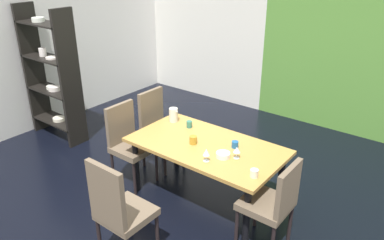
{
  "coord_description": "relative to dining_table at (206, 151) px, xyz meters",
  "views": [
    {
      "loc": [
        2.67,
        -2.77,
        2.65
      ],
      "look_at": [
        0.22,
        0.38,
        0.85
      ],
      "focal_mm": 35.0,
      "sensor_mm": 36.0,
      "label": 1
    }
  ],
  "objects": [
    {
      "name": "cup_rear",
      "position": [
        0.29,
        0.13,
        0.12
      ],
      "size": [
        0.07,
        0.07,
        0.07
      ],
      "primitive_type": "cylinder",
      "color": "#1E5992",
      "rests_on": "dining_table"
    },
    {
      "name": "chair_right_near",
      "position": [
        0.97,
        -0.27,
        -0.09
      ],
      "size": [
        0.44,
        0.44,
        0.95
      ],
      "rotation": [
        0.0,
        0.0,
        1.57
      ],
      "color": "brown",
      "rests_on": "ground_plane"
    },
    {
      "name": "cup_front",
      "position": [
        -0.12,
        -0.08,
        0.13
      ],
      "size": [
        0.08,
        0.08,
        0.09
      ],
      "primitive_type": "cylinder",
      "color": "#AF8325",
      "rests_on": "dining_table"
    },
    {
      "name": "back_panel_interior",
      "position": [
        -2.11,
        2.82,
        0.77
      ],
      "size": [
        2.61,
        0.1,
        2.8
      ],
      "primitive_type": "cube",
      "color": "white",
      "rests_on": "ground_plane"
    },
    {
      "name": "chair_left_far",
      "position": [
        -0.97,
        0.27,
        -0.06
      ],
      "size": [
        0.45,
        0.44,
        1.02
      ],
      "rotation": [
        0.0,
        0.0,
        -1.57
      ],
      "color": "brown",
      "rests_on": "ground_plane"
    },
    {
      "name": "cup_near_window",
      "position": [
        0.74,
        -0.25,
        0.12
      ],
      "size": [
        0.08,
        0.08,
        0.08
      ],
      "primitive_type": "cylinder",
      "color": "white",
      "rests_on": "dining_table"
    },
    {
      "name": "chair_head_near",
      "position": [
        -0.05,
        -1.26,
        -0.05
      ],
      "size": [
        0.44,
        0.44,
        1.07
      ],
      "color": "brown",
      "rests_on": "ground_plane"
    },
    {
      "name": "display_shelf",
      "position": [
        -2.78,
        -0.07,
        0.37
      ],
      "size": [
        0.98,
        0.33,
        1.99
      ],
      "color": "black",
      "rests_on": "ground_plane"
    },
    {
      "name": "wine_glass_corner",
      "position": [
        0.21,
        -0.29,
        0.18
      ],
      "size": [
        0.07,
        0.07,
        0.14
      ],
      "color": "silver",
      "rests_on": "dining_table"
    },
    {
      "name": "wine_glass_south",
      "position": [
        0.42,
        -0.06,
        0.18
      ],
      "size": [
        0.07,
        0.07,
        0.13
      ],
      "color": "silver",
      "rests_on": "dining_table"
    },
    {
      "name": "cup_center",
      "position": [
        -0.42,
        0.23,
        0.12
      ],
      "size": [
        0.07,
        0.07,
        0.08
      ],
      "primitive_type": "cylinder",
      "color": "#32725D",
      "rests_on": "dining_table"
    },
    {
      "name": "dining_table",
      "position": [
        0.0,
        0.0,
        0.0
      ],
      "size": [
        1.7,
        0.94,
        0.71
      ],
      "color": "#BF8B42",
      "rests_on": "ground_plane"
    },
    {
      "name": "chair_left_near",
      "position": [
        -0.97,
        -0.27,
        -0.07
      ],
      "size": [
        0.45,
        0.44,
        1.01
      ],
      "rotation": [
        0.0,
        0.0,
        -1.57
      ],
      "color": "brown",
      "rests_on": "ground_plane"
    },
    {
      "name": "pitcher_east",
      "position": [
        -0.68,
        0.25,
        0.17
      ],
      "size": [
        0.12,
        0.11,
        0.17
      ],
      "color": "beige",
      "rests_on": "dining_table"
    },
    {
      "name": "garden_window_panel",
      "position": [
        0.74,
        2.82,
        0.77
      ],
      "size": [
        3.09,
        0.1,
        2.8
      ],
      "primitive_type": "cube",
      "color": "#5A953B",
      "rests_on": "ground_plane"
    },
    {
      "name": "left_interior_panel",
      "position": [
        -3.36,
        -0.21,
        0.77
      ],
      "size": [
        0.1,
        6.16,
        2.8
      ],
      "primitive_type": "cube",
      "color": "white",
      "rests_on": "ground_plane"
    },
    {
      "name": "serving_bowl_left",
      "position": [
        0.3,
        -0.12,
        0.11
      ],
      "size": [
        0.15,
        0.15,
        0.05
      ],
      "primitive_type": "cylinder",
      "color": "silver",
      "rests_on": "dining_table"
    },
    {
      "name": "ground_plane",
      "position": [
        -0.56,
        -0.21,
        -0.64
      ],
      "size": [
        5.7,
        6.16,
        0.02
      ],
      "primitive_type": "cube",
      "color": "black"
    }
  ]
}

